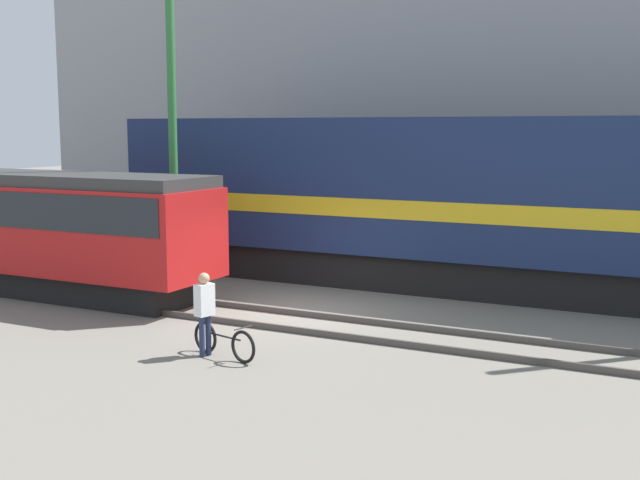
{
  "coord_description": "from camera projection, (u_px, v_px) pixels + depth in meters",
  "views": [
    {
      "loc": [
        8.97,
        -16.46,
        4.39
      ],
      "look_at": [
        0.58,
        0.01,
        1.8
      ],
      "focal_mm": 45.0,
      "sensor_mm": 36.0,
      "label": 1
    }
  ],
  "objects": [
    {
      "name": "ground_plane",
      "position": [
        298.0,
        313.0,
        19.16
      ],
      "size": [
        120.0,
        120.0,
        0.0
      ],
      "primitive_type": "plane",
      "color": "slate"
    },
    {
      "name": "track_near",
      "position": [
        277.0,
        319.0,
        18.28
      ],
      "size": [
        60.0,
        1.5,
        0.14
      ],
      "color": "#47423D",
      "rests_on": "ground"
    },
    {
      "name": "track_far",
      "position": [
        371.0,
        279.0,
        23.02
      ],
      "size": [
        60.0,
        1.51,
        0.14
      ],
      "color": "#47423D",
      "rests_on": "ground"
    },
    {
      "name": "building_backdrop",
      "position": [
        459.0,
        53.0,
        29.04
      ],
      "size": [
        33.33,
        6.0,
        14.13
      ],
      "color": "#99999E",
      "rests_on": "ground"
    },
    {
      "name": "freight_locomotive",
      "position": [
        448.0,
        200.0,
        21.68
      ],
      "size": [
        19.21,
        3.04,
        5.27
      ],
      "color": "black",
      "rests_on": "ground"
    },
    {
      "name": "streetcar",
      "position": [
        51.0,
        225.0,
        21.13
      ],
      "size": [
        9.52,
        2.54,
        3.22
      ],
      "color": "black",
      "rests_on": "ground"
    },
    {
      "name": "bicycle",
      "position": [
        224.0,
        342.0,
        15.38
      ],
      "size": [
        1.67,
        0.59,
        0.69
      ],
      "color": "black",
      "rests_on": "ground"
    },
    {
      "name": "person",
      "position": [
        205.0,
        306.0,
        15.42
      ],
      "size": [
        0.3,
        0.4,
        1.64
      ],
      "color": "#232D4C",
      "rests_on": "ground"
    },
    {
      "name": "utility_pole_left",
      "position": [
        172.0,
        119.0,
        22.21
      ],
      "size": [
        0.24,
        0.24,
        9.28
      ],
      "color": "#2D7238",
      "rests_on": "ground"
    }
  ]
}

